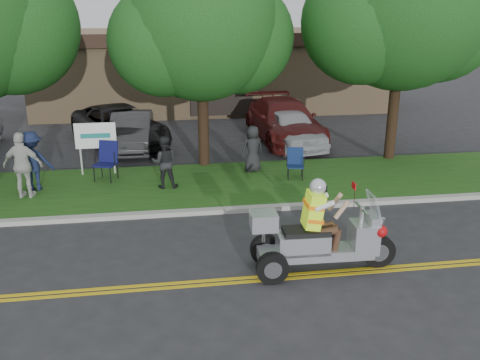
{
  "coord_description": "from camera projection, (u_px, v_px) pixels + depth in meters",
  "views": [
    {
      "loc": [
        -0.76,
        -9.23,
        5.07
      ],
      "look_at": [
        0.94,
        2.0,
        1.24
      ],
      "focal_mm": 38.0,
      "sensor_mm": 36.0,
      "label": 1
    }
  ],
  "objects": [
    {
      "name": "parked_car_left",
      "position": [
        132.0,
        131.0,
        19.17
      ],
      "size": [
        1.58,
        4.22,
        1.38
      ],
      "primitive_type": "imported",
      "rotation": [
        0.0,
        0.0,
        -0.03
      ],
      "color": "#2F2F31",
      "rests_on": "ground"
    },
    {
      "name": "business_sign",
      "position": [
        96.0,
        139.0,
        15.74
      ],
      "size": [
        1.25,
        0.06,
        1.75
      ],
      "color": "silver",
      "rests_on": "ground"
    },
    {
      "name": "commercial_building",
      "position": [
        213.0,
        68.0,
        27.79
      ],
      "size": [
        18.0,
        8.2,
        4.0
      ],
      "color": "#9E7F5B",
      "rests_on": "ground"
    },
    {
      "name": "tree_right",
      "position": [
        404.0,
        10.0,
        16.35
      ],
      "size": [
        6.86,
        5.6,
        8.07
      ],
      "color": "#332114",
      "rests_on": "ground"
    },
    {
      "name": "curb",
      "position": [
        198.0,
        212.0,
        13.21
      ],
      "size": [
        60.0,
        0.25,
        0.12
      ],
      "primitive_type": "cube",
      "color": "#A8A89E",
      "rests_on": "ground"
    },
    {
      "name": "spectator_adult_mid",
      "position": [
        164.0,
        162.0,
        14.66
      ],
      "size": [
        0.78,
        0.63,
        1.54
      ],
      "primitive_type": "imported",
      "rotation": [
        0.0,
        0.0,
        3.07
      ],
      "color": "black",
      "rests_on": "grass_verge"
    },
    {
      "name": "trike_scooter",
      "position": [
        317.0,
        239.0,
        10.17
      ],
      "size": [
        3.01,
        1.02,
        1.97
      ],
      "rotation": [
        0.0,
        0.0,
        -0.03
      ],
      "color": "black",
      "rests_on": "ground"
    },
    {
      "name": "tree_mid",
      "position": [
        203.0,
        31.0,
        15.81
      ],
      "size": [
        5.88,
        4.8,
        7.05
      ],
      "color": "#332114",
      "rests_on": "ground"
    },
    {
      "name": "grass_verge",
      "position": [
        193.0,
        185.0,
        15.23
      ],
      "size": [
        60.0,
        4.0,
        0.1
      ],
      "primitive_type": "cube",
      "color": "#194A13",
      "rests_on": "ground"
    },
    {
      "name": "ground",
      "position": [
        209.0,
        270.0,
        10.37
      ],
      "size": [
        120.0,
        120.0,
        0.0
      ],
      "primitive_type": "plane",
      "color": "#28282B",
      "rests_on": "ground"
    },
    {
      "name": "centerline_near",
      "position": [
        212.0,
        284.0,
        9.83
      ],
      "size": [
        60.0,
        0.1,
        0.01
      ],
      "primitive_type": "cube",
      "color": "gold",
      "rests_on": "ground"
    },
    {
      "name": "lawn_chair_b",
      "position": [
        295.0,
        161.0,
        15.58
      ],
      "size": [
        0.58,
        0.6,
        0.94
      ],
      "rotation": [
        0.0,
        0.0,
        -0.19
      ],
      "color": "black",
      "rests_on": "grass_verge"
    },
    {
      "name": "parked_car_mid",
      "position": [
        119.0,
        126.0,
        19.68
      ],
      "size": [
        4.52,
        6.05,
        1.53
      ],
      "primitive_type": "imported",
      "rotation": [
        0.0,
        0.0,
        0.41
      ],
      "color": "black",
      "rests_on": "ground"
    },
    {
      "name": "parked_car_right",
      "position": [
        284.0,
        120.0,
        20.41
      ],
      "size": [
        2.62,
        5.75,
        1.63
      ],
      "primitive_type": "imported",
      "rotation": [
        0.0,
        0.0,
        0.06
      ],
      "color": "#4F1312",
      "rests_on": "ground"
    },
    {
      "name": "spectator_adult_right",
      "position": [
        23.0,
        165.0,
        13.84
      ],
      "size": [
        1.13,
        0.61,
        1.84
      ],
      "primitive_type": "imported",
      "rotation": [
        0.0,
        0.0,
        2.99
      ],
      "color": "beige",
      "rests_on": "grass_verge"
    },
    {
      "name": "centerline_far",
      "position": [
        211.0,
        280.0,
        9.98
      ],
      "size": [
        60.0,
        0.1,
        0.01
      ],
      "primitive_type": "cube",
      "color": "gold",
      "rests_on": "ground"
    },
    {
      "name": "spectator_chair_b",
      "position": [
        253.0,
        149.0,
        16.15
      ],
      "size": [
        0.82,
        0.64,
        1.49
      ],
      "primitive_type": "imported",
      "rotation": [
        0.0,
        0.0,
        3.38
      ],
      "color": "black",
      "rests_on": "grass_verge"
    },
    {
      "name": "parked_car_far_right",
      "position": [
        290.0,
        128.0,
        19.56
      ],
      "size": [
        2.37,
        4.52,
        1.47
      ],
      "primitive_type": "imported",
      "rotation": [
        0.0,
        0.0,
        0.15
      ],
      "color": "#B1B2B8",
      "rests_on": "ground"
    },
    {
      "name": "spectator_chair_a",
      "position": [
        33.0,
        161.0,
        14.42
      ],
      "size": [
        1.13,
        0.66,
        1.72
      ],
      "primitive_type": "imported",
      "rotation": [
        0.0,
        0.0,
        3.12
      ],
      "color": "#172041",
      "rests_on": "grass_verge"
    },
    {
      "name": "lawn_chair_a",
      "position": [
        107.0,
        158.0,
        15.44
      ],
      "size": [
        0.8,
        0.81,
        1.17
      ],
      "rotation": [
        0.0,
        0.0,
        -0.37
      ],
      "color": "black",
      "rests_on": "grass_verge"
    }
  ]
}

